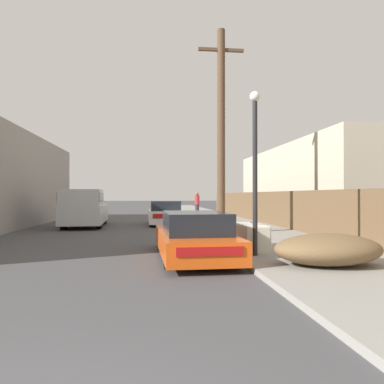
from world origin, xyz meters
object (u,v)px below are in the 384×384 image
(pickup_truck, at_px, (84,209))
(brush_pile, at_px, (328,249))
(discarded_fridge, at_px, (250,237))
(parked_sports_car_red, at_px, (194,237))
(street_lamp, at_px, (255,159))
(utility_pole, at_px, (221,129))
(car_parked_mid, at_px, (165,214))
(pedestrian, at_px, (197,204))

(pickup_truck, height_order, brush_pile, pickup_truck)
(discarded_fridge, bearing_deg, parked_sports_car_red, -163.32)
(street_lamp, xyz_separation_m, brush_pile, (1.18, -1.44, -2.06))
(parked_sports_car_red, bearing_deg, street_lamp, -20.86)
(utility_pole, relative_size, brush_pile, 3.45)
(pickup_truck, xyz_separation_m, utility_pole, (6.06, -5.01, 3.28))
(discarded_fridge, bearing_deg, pickup_truck, 121.75)
(car_parked_mid, xyz_separation_m, utility_pole, (1.95, -6.15, 3.61))
(pickup_truck, xyz_separation_m, brush_pile, (7.06, -11.80, -0.48))
(discarded_fridge, relative_size, street_lamp, 0.39)
(discarded_fridge, relative_size, parked_sports_car_red, 0.34)
(pickup_truck, height_order, utility_pole, utility_pole)
(car_parked_mid, relative_size, street_lamp, 1.00)
(street_lamp, height_order, brush_pile, street_lamp)
(parked_sports_car_red, distance_m, utility_pole, 6.30)
(pickup_truck, bearing_deg, utility_pole, 138.08)
(utility_pole, distance_m, street_lamp, 5.62)
(parked_sports_car_red, distance_m, pedestrian, 17.25)
(discarded_fridge, distance_m, utility_pole, 5.72)
(car_parked_mid, xyz_separation_m, brush_pile, (2.94, -12.95, -0.15))
(brush_pile, bearing_deg, discarded_fridge, 112.26)
(street_lamp, distance_m, brush_pile, 2.77)
(car_parked_mid, relative_size, pedestrian, 2.35)
(pickup_truck, height_order, pedestrian, pickup_truck)
(parked_sports_car_red, distance_m, street_lamp, 2.51)
(utility_pole, bearing_deg, car_parked_mid, 107.55)
(parked_sports_car_red, xyz_separation_m, street_lamp, (1.47, -0.51, 1.97))
(car_parked_mid, bearing_deg, brush_pile, -77.78)
(pickup_truck, distance_m, brush_pile, 13.76)
(discarded_fridge, xyz_separation_m, brush_pile, (1.01, -2.48, -0.01))
(parked_sports_car_red, xyz_separation_m, pickup_truck, (-4.42, 9.85, 0.39))
(car_parked_mid, distance_m, pickup_truck, 4.28)
(brush_pile, distance_m, pedestrian, 19.06)
(utility_pole, height_order, street_lamp, utility_pole)
(pickup_truck, xyz_separation_m, pedestrian, (6.66, 7.25, 0.07))
(utility_pole, bearing_deg, brush_pile, -81.64)
(brush_pile, bearing_deg, utility_pole, 98.36)
(pickup_truck, relative_size, pedestrian, 3.07)
(discarded_fridge, height_order, car_parked_mid, car_parked_mid)
(car_parked_mid, bearing_deg, pedestrian, 66.77)
(discarded_fridge, distance_m, pickup_truck, 11.13)
(car_parked_mid, bearing_deg, street_lamp, -81.85)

